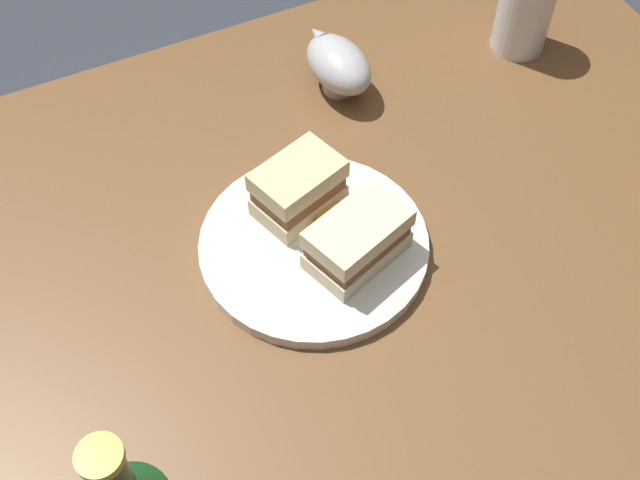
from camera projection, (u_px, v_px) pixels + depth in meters
name	position (u px, v px, depth m)	size (l,w,h in m)	color
dining_table	(325.00, 398.00, 1.22)	(1.26, 0.89, 0.74)	brown
plate	(314.00, 245.00, 0.93)	(0.27, 0.27, 0.02)	silver
sandwich_half_left	(358.00, 240.00, 0.88)	(0.13, 0.10, 0.06)	beige
sandwich_half_right	(296.00, 189.00, 0.92)	(0.12, 0.10, 0.07)	beige
potato_wedge_front	(337.00, 217.00, 0.93)	(0.06, 0.02, 0.02)	gold
potato_wedge_middle	(326.00, 214.00, 0.93)	(0.04, 0.02, 0.02)	#B77F33
potato_wedge_back	(367.00, 233.00, 0.92)	(0.04, 0.02, 0.02)	#B77F33
potato_wedge_left_edge	(319.00, 195.00, 0.95)	(0.05, 0.02, 0.02)	#AD702D
potato_wedge_right_edge	(378.00, 235.00, 0.91)	(0.05, 0.02, 0.02)	#AD702D
potato_wedge_stray	(365.00, 226.00, 0.93)	(0.05, 0.02, 0.02)	#AD702D
pint_glass	(525.00, 8.00, 1.10)	(0.08, 0.08, 0.15)	white
gravy_boat	(338.00, 64.00, 1.07)	(0.08, 0.13, 0.07)	#B7B7BC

